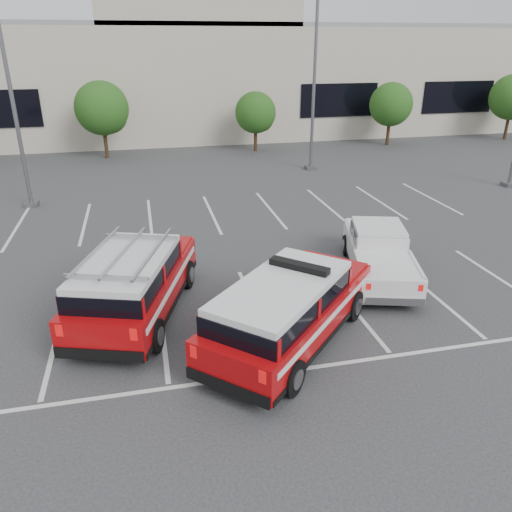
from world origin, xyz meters
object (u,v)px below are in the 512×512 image
at_px(convention_building, 171,72).
at_px(fire_chief_suv, 289,314).
at_px(tree_right, 392,106).
at_px(light_pole_left, 10,89).
at_px(light_pole_mid, 314,78).
at_px(ladder_suv, 135,288).
at_px(tree_mid_left, 103,110).
at_px(white_pickup, 378,257).
at_px(tree_mid_right, 257,114).

xyz_separation_m(convention_building, fire_chief_suv, (0.21, -33.56, -3.89)).
bearing_deg(tree_right, light_pole_left, -156.49).
height_order(light_pole_mid, ladder_suv, light_pole_mid).
bearing_deg(tree_right, ladder_suv, -130.64).
xyz_separation_m(convention_building, tree_right, (14.91, -9.82, -1.95)).
distance_m(convention_building, light_pole_left, 21.49).
bearing_deg(tree_right, tree_mid_left, 180.00).
bearing_deg(light_pole_left, fire_chief_suv, -58.49).
xyz_separation_m(white_pickup, ladder_suv, (-7.71, -0.96, 0.24)).
xyz_separation_m(tree_mid_left, light_pole_mid, (11.91, -6.05, 2.14)).
bearing_deg(tree_mid_right, ladder_suv, -111.43).
height_order(convention_building, fire_chief_suv, convention_building).
xyz_separation_m(tree_mid_left, ladder_suv, (1.57, -21.47, -2.17)).
bearing_deg(fire_chief_suv, tree_right, 102.01).
xyz_separation_m(convention_building, white_pickup, (4.20, -30.33, -4.09)).
bearing_deg(ladder_suv, fire_chief_suv, -12.67).
relative_size(tree_mid_left, ladder_suv, 0.82).
height_order(tree_mid_right, fire_chief_suv, tree_mid_right).
height_order(fire_chief_suv, white_pickup, fire_chief_suv).
relative_size(tree_mid_right, fire_chief_suv, 0.71).
height_order(light_pole_mid, fire_chief_suv, light_pole_mid).
distance_m(light_pole_mid, ladder_suv, 19.06).
height_order(convention_building, light_pole_left, convention_building).
distance_m(fire_chief_suv, white_pickup, 5.13).
relative_size(convention_building, light_pole_mid, 5.86).
height_order(tree_mid_left, tree_right, tree_mid_left).
bearing_deg(tree_right, fire_chief_suv, -121.76).
relative_size(light_pole_left, ladder_suv, 1.74).
bearing_deg(tree_mid_left, white_pickup, -65.64).
distance_m(tree_mid_left, tree_right, 20.00).
bearing_deg(tree_mid_right, white_pickup, -91.99).
bearing_deg(ladder_suv, convention_building, 102.27).
bearing_deg(tree_mid_left, tree_right, -0.00).
bearing_deg(tree_mid_left, convention_building, 62.60).
xyz_separation_m(tree_mid_right, light_pole_left, (-13.09, -10.05, 2.68)).
xyz_separation_m(light_pole_mid, white_pickup, (-2.62, -14.47, -4.56)).
distance_m(convention_building, light_pole_mid, 17.27).
bearing_deg(convention_building, light_pole_left, -112.39).
xyz_separation_m(tree_right, fire_chief_suv, (-14.70, -23.74, -1.94)).
distance_m(light_pole_left, light_pole_mid, 15.52).
xyz_separation_m(light_pole_left, fire_chief_suv, (8.40, -13.70, -4.35)).
relative_size(tree_mid_right, light_pole_left, 0.39).
bearing_deg(light_pole_mid, tree_right, 36.77).
distance_m(convention_building, tree_mid_left, 11.19).
bearing_deg(ladder_suv, light_pole_mid, 74.86).
relative_size(tree_right, white_pickup, 0.81).
relative_size(tree_right, light_pole_mid, 0.43).
distance_m(tree_mid_right, ladder_suv, 23.12).
bearing_deg(white_pickup, tree_mid_left, 130.97).
relative_size(light_pole_mid, fire_chief_suv, 1.82).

